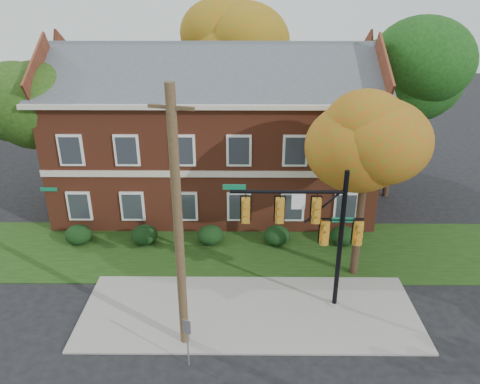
{
  "coord_description": "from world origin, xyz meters",
  "views": [
    {
      "loc": [
        -0.28,
        -14.93,
        12.59
      ],
      "look_at": [
        -0.41,
        3.0,
        4.66
      ],
      "focal_mm": 35.0,
      "sensor_mm": 36.0,
      "label": 1
    }
  ],
  "objects_px": {
    "tree_right_rear": "(409,70)",
    "hedge_left": "(144,235)",
    "hedge_far_right": "(343,236)",
    "tree_far_rear": "(238,43)",
    "utility_pole": "(178,226)",
    "tree_near_right": "(375,140)",
    "hedge_center": "(210,235)",
    "hedge_far_left": "(78,235)",
    "apartment_building": "(214,126)",
    "hedge_right": "(277,235)",
    "traffic_signal": "(314,226)",
    "sign_post": "(187,335)",
    "tree_left_rear": "(38,101)"
  },
  "relations": [
    {
      "from": "hedge_left",
      "to": "hedge_far_right",
      "type": "distance_m",
      "value": 10.5
    },
    {
      "from": "hedge_far_right",
      "to": "sign_post",
      "type": "height_order",
      "value": "sign_post"
    },
    {
      "from": "tree_right_rear",
      "to": "hedge_left",
      "type": "bearing_deg",
      "value": -157.58
    },
    {
      "from": "apartment_building",
      "to": "hedge_far_right",
      "type": "xyz_separation_m",
      "value": [
        7.0,
        -5.25,
        -4.46
      ]
    },
    {
      "from": "hedge_far_left",
      "to": "tree_near_right",
      "type": "bearing_deg",
      "value": -11.27
    },
    {
      "from": "hedge_right",
      "to": "hedge_far_right",
      "type": "xyz_separation_m",
      "value": [
        3.5,
        0.0,
        0.0
      ]
    },
    {
      "from": "sign_post",
      "to": "tree_near_right",
      "type": "bearing_deg",
      "value": 58.74
    },
    {
      "from": "hedge_far_right",
      "to": "hedge_center",
      "type": "bearing_deg",
      "value": 180.0
    },
    {
      "from": "hedge_far_left",
      "to": "traffic_signal",
      "type": "xyz_separation_m",
      "value": [
        11.53,
        -5.2,
        3.33
      ]
    },
    {
      "from": "hedge_far_right",
      "to": "traffic_signal",
      "type": "distance_m",
      "value": 6.65
    },
    {
      "from": "apartment_building",
      "to": "tree_left_rear",
      "type": "distance_m",
      "value": 9.94
    },
    {
      "from": "hedge_far_left",
      "to": "tree_near_right",
      "type": "xyz_separation_m",
      "value": [
        14.22,
        -2.83,
        6.14
      ]
    },
    {
      "from": "apartment_building",
      "to": "utility_pole",
      "type": "bearing_deg",
      "value": -92.25
    },
    {
      "from": "tree_near_right",
      "to": "tree_far_rear",
      "type": "distance_m",
      "value": 17.12
    },
    {
      "from": "tree_right_rear",
      "to": "utility_pole",
      "type": "distance_m",
      "value": 18.27
    },
    {
      "from": "tree_near_right",
      "to": "utility_pole",
      "type": "distance_m",
      "value": 9.16
    },
    {
      "from": "tree_near_right",
      "to": "tree_far_rear",
      "type": "relative_size",
      "value": 0.74
    },
    {
      "from": "hedge_right",
      "to": "tree_left_rear",
      "type": "distance_m",
      "value": 15.17
    },
    {
      "from": "hedge_left",
      "to": "traffic_signal",
      "type": "distance_m",
      "value": 10.13
    },
    {
      "from": "hedge_far_right",
      "to": "tree_far_rear",
      "type": "distance_m",
      "value": 16.51
    },
    {
      "from": "hedge_right",
      "to": "apartment_building",
      "type": "bearing_deg",
      "value": 123.67
    },
    {
      "from": "hedge_far_left",
      "to": "hedge_center",
      "type": "height_order",
      "value": "same"
    },
    {
      "from": "tree_left_rear",
      "to": "hedge_far_left",
      "type": "bearing_deg",
      "value": -56.58
    },
    {
      "from": "hedge_far_right",
      "to": "tree_left_rear",
      "type": "xyz_separation_m",
      "value": [
        -16.73,
        4.14,
        6.16
      ]
    },
    {
      "from": "hedge_center",
      "to": "hedge_far_left",
      "type": "bearing_deg",
      "value": 180.0
    },
    {
      "from": "hedge_center",
      "to": "sign_post",
      "type": "distance_m",
      "value": 8.74
    },
    {
      "from": "tree_right_rear",
      "to": "utility_pole",
      "type": "relative_size",
      "value": 1.07
    },
    {
      "from": "hedge_far_right",
      "to": "utility_pole",
      "type": "height_order",
      "value": "utility_pole"
    },
    {
      "from": "hedge_far_left",
      "to": "utility_pole",
      "type": "bearing_deg",
      "value": -49.03
    },
    {
      "from": "hedge_far_left",
      "to": "hedge_center",
      "type": "bearing_deg",
      "value": 0.0
    },
    {
      "from": "hedge_far_right",
      "to": "utility_pole",
      "type": "xyz_separation_m",
      "value": [
        -7.5,
        -7.49,
        4.52
      ]
    },
    {
      "from": "tree_left_rear",
      "to": "apartment_building",
      "type": "bearing_deg",
      "value": 6.54
    },
    {
      "from": "hedge_right",
      "to": "traffic_signal",
      "type": "xyz_separation_m",
      "value": [
        1.03,
        -5.2,
        3.33
      ]
    },
    {
      "from": "hedge_center",
      "to": "tree_near_right",
      "type": "distance_m",
      "value": 9.9
    },
    {
      "from": "apartment_building",
      "to": "tree_near_right",
      "type": "height_order",
      "value": "apartment_building"
    },
    {
      "from": "hedge_center",
      "to": "hedge_right",
      "type": "distance_m",
      "value": 3.5
    },
    {
      "from": "hedge_right",
      "to": "utility_pole",
      "type": "height_order",
      "value": "utility_pole"
    },
    {
      "from": "tree_near_right",
      "to": "tree_right_rear",
      "type": "height_order",
      "value": "tree_right_rear"
    },
    {
      "from": "tree_near_right",
      "to": "hedge_far_left",
      "type": "bearing_deg",
      "value": 168.73
    },
    {
      "from": "tree_far_rear",
      "to": "traffic_signal",
      "type": "distance_m",
      "value": 19.23
    },
    {
      "from": "hedge_far_left",
      "to": "hedge_far_right",
      "type": "relative_size",
      "value": 1.0
    },
    {
      "from": "tree_right_rear",
      "to": "tree_far_rear",
      "type": "xyz_separation_m",
      "value": [
        -9.97,
        6.98,
        0.72
      ]
    },
    {
      "from": "hedge_far_right",
      "to": "tree_far_rear",
      "type": "bearing_deg",
      "value": 113.37
    },
    {
      "from": "hedge_left",
      "to": "tree_right_rear",
      "type": "height_order",
      "value": "tree_right_rear"
    },
    {
      "from": "tree_far_rear",
      "to": "traffic_signal",
      "type": "xyz_separation_m",
      "value": [
        3.19,
        -18.29,
        -4.98
      ]
    },
    {
      "from": "tree_right_rear",
      "to": "tree_near_right",
      "type": "bearing_deg",
      "value": -114.58
    },
    {
      "from": "tree_left_rear",
      "to": "utility_pole",
      "type": "distance_m",
      "value": 14.93
    },
    {
      "from": "tree_far_rear",
      "to": "hedge_left",
      "type": "bearing_deg",
      "value": -110.29
    },
    {
      "from": "sign_post",
      "to": "apartment_building",
      "type": "bearing_deg",
      "value": 109.6
    },
    {
      "from": "hedge_far_left",
      "to": "sign_post",
      "type": "relative_size",
      "value": 0.69
    }
  ]
}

